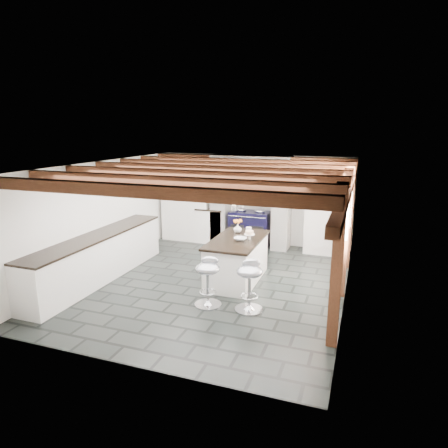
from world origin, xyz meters
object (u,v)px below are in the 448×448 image
(bar_stool_far, at_px, (208,276))
(range_cooker, at_px, (250,228))
(kitchen_island, at_px, (237,259))
(bar_stool_near, at_px, (249,279))

(bar_stool_far, bearing_deg, range_cooker, 76.22)
(range_cooker, bearing_deg, kitchen_island, -80.04)
(kitchen_island, bearing_deg, bar_stool_far, -95.51)
(bar_stool_near, relative_size, bar_stool_far, 1.03)
(kitchen_island, bearing_deg, bar_stool_near, -64.04)
(range_cooker, distance_m, bar_stool_far, 3.69)
(bar_stool_near, bearing_deg, kitchen_island, 93.29)
(bar_stool_far, bearing_deg, bar_stool_near, -14.50)
(bar_stool_near, xyz_separation_m, bar_stool_far, (-0.72, -0.05, -0.02))
(kitchen_island, distance_m, bar_stool_far, 1.28)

